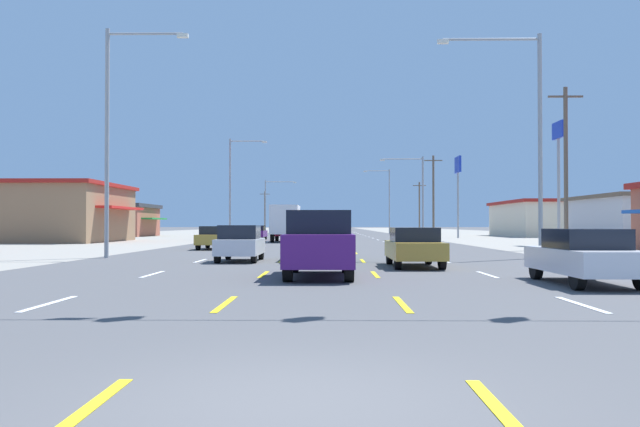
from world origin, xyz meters
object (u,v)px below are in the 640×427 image
suv_center_turn_far (318,237)px  sedan_far_left_farther (215,237)px  sedan_inner_right_mid (414,246)px  streetlight_left_row_2 (269,202)px  streetlight_left_row_1 (234,182)px  pole_sign_right_row_1 (558,153)px  pole_sign_right_row_2 (458,174)px  streetlight_right_row_1 (418,190)px  sedan_far_right_nearest (585,256)px  box_truck_inner_left_farthest (286,221)px  suv_center_turn_near (319,243)px  suv_inner_left_distant_c (306,228)px  streetlight_right_row_0 (529,127)px  streetlight_right_row_2 (387,197)px  hatchback_inner_left_midfar (240,243)px  streetlight_left_row_0 (114,127)px  suv_inner_left_distant_b (301,228)px  sedan_far_left_distant_a (257,232)px

suv_center_turn_far → sedan_far_left_farther: suv_center_turn_far is taller
sedan_inner_right_mid → streetlight_left_row_2: (-12.98, 81.37, 4.51)m
streetlight_left_row_1 → sedan_far_left_farther: bearing=-83.9°
pole_sign_right_row_1 → pole_sign_right_row_2: 25.51m
streetlight_right_row_1 → sedan_far_right_nearest: bearing=-92.9°
box_truck_inner_left_farthest → suv_center_turn_near: bearing=-84.7°
suv_inner_left_distant_c → streetlight_left_row_2: bearing=152.8°
streetlight_right_row_0 → streetlight_right_row_1: size_ratio=1.21×
suv_inner_left_distant_c → streetlight_right_row_1: bearing=-69.3°
suv_center_turn_near → streetlight_left_row_2: bearing=96.3°
streetlight_right_row_0 → streetlight_right_row_2: bearing=89.9°
suv_center_turn_near → pole_sign_right_row_2: (15.14, 55.06, 6.35)m
suv_center_turn_far → streetlight_left_row_1: (-9.62, 39.37, 5.05)m
streetlight_left_row_2 → streetlight_right_row_0: bearing=-75.7°
streetlight_left_row_2 → pole_sign_right_row_1: bearing=-64.2°
pole_sign_right_row_1 → pole_sign_right_row_2: bearing=95.7°
streetlight_right_row_1 → hatchback_inner_left_midfar: bearing=-108.0°
pole_sign_right_row_2 → streetlight_left_row_2: bearing=128.6°
streetlight_left_row_0 → suv_center_turn_near: bearing=-47.7°
sedan_inner_right_mid → streetlight_right_row_1: size_ratio=0.52×
streetlight_right_row_0 → suv_inner_left_distant_b: bearing=102.1°
streetlight_right_row_0 → sedan_far_left_farther: bearing=147.4°
sedan_far_left_farther → pole_sign_right_row_2: 40.84m
suv_inner_left_distant_c → streetlight_right_row_2: bearing=13.5°
pole_sign_right_row_1 → streetlight_right_row_1: pole_sign_right_row_1 is taller
sedan_inner_right_mid → streetlight_left_row_0: streetlight_left_row_0 is taller
streetlight_left_row_0 → sedan_inner_right_mid: bearing=-24.8°
suv_center_turn_near → box_truck_inner_left_farthest: bearing=95.3°
suv_center_turn_far → box_truck_inner_left_farthest: box_truck_inner_left_farthest is taller
sedan_far_left_distant_a → streetlight_left_row_0: size_ratio=0.42×
suv_inner_left_distant_c → sedan_far_right_nearest: bearing=-83.0°
streetlight_right_row_1 → streetlight_right_row_0: bearing=-89.9°
streetlight_left_row_1 → streetlight_right_row_2: size_ratio=1.00×
pole_sign_right_row_1 → streetlight_left_row_1: size_ratio=0.88×
sedan_far_left_distant_a → streetlight_left_row_0: streetlight_left_row_0 is taller
sedan_inner_right_mid → suv_inner_left_distant_b: (-7.17, 68.50, 0.27)m
hatchback_inner_left_midfar → sedan_far_left_distant_a: size_ratio=0.87×
streetlight_left_row_1 → suv_center_turn_near: bearing=-78.6°
sedan_far_left_distant_a → streetlight_right_row_0: 39.44m
suv_center_turn_near → suv_inner_left_distant_c: (-3.40, 82.86, 0.00)m
suv_inner_left_distant_c → streetlight_right_row_2: (13.12, 3.15, 5.07)m
sedan_far_right_nearest → suv_center_turn_near: bearing=161.8°
sedan_far_left_farther → sedan_far_left_distant_a: same height
suv_inner_left_distant_b → streetlight_right_row_0: 63.99m
streetlight_left_row_0 → streetlight_right_row_1: (19.41, 37.62, -1.02)m
sedan_inner_right_mid → suv_center_turn_far: bearing=129.6°
box_truck_inner_left_farthest → suv_inner_left_distant_c: 44.88m
box_truck_inner_left_farthest → pole_sign_right_row_1: bearing=-21.3°
suv_center_turn_near → pole_sign_right_row_1: size_ratio=0.52×
suv_center_turn_far → suv_inner_left_distant_c: 73.91m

